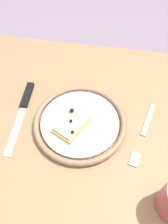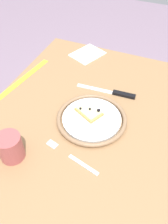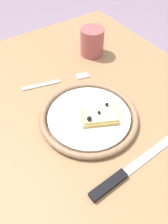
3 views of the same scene
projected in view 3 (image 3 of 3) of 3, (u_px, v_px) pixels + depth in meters
ground_plane at (90, 210)px, 1.14m from camera, size 6.00×6.00×0.00m
dining_table at (94, 139)px, 0.69m from camera, size 0.95×0.72×0.72m
plate at (89, 117)px, 0.58m from camera, size 0.25×0.25×0.02m
pizza_slice_near at (99, 115)px, 0.57m from camera, size 0.10×0.11×0.03m
knife at (120, 176)px, 0.48m from camera, size 0.03×0.24×0.01m
fork at (57, 82)px, 0.68m from camera, size 0.07×0.20×0.00m
cup at (92, 42)px, 0.75m from camera, size 0.08×0.08×0.09m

